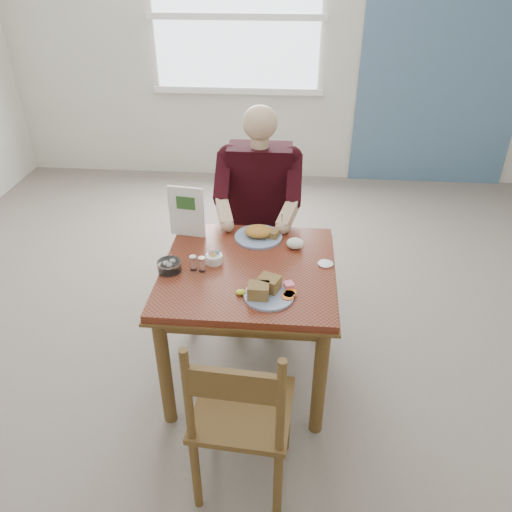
# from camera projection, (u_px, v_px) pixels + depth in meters

# --- Properties ---
(floor) EXTENTS (6.00, 6.00, 0.00)m
(floor) POSITION_uv_depth(u_px,v_px,m) (249.00, 370.00, 3.01)
(floor) COLOR #6E6359
(floor) RESTS_ON ground
(wall_back) EXTENTS (5.50, 0.00, 5.50)m
(wall_back) POSITION_uv_depth(u_px,v_px,m) (278.00, 39.00, 4.79)
(wall_back) COLOR silver
(wall_back) RESTS_ON ground
(accent_panel) EXTENTS (1.60, 0.02, 2.80)m
(accent_panel) POSITION_uv_depth(u_px,v_px,m) (449.00, 42.00, 4.66)
(accent_panel) COLOR slate
(accent_panel) RESTS_ON ground
(lemon_wedge) EXTENTS (0.06, 0.04, 0.03)m
(lemon_wedge) POSITION_uv_depth(u_px,v_px,m) (241.00, 292.00, 2.40)
(lemon_wedge) COLOR yellow
(lemon_wedge) RESTS_ON table
(napkin) EXTENTS (0.10, 0.08, 0.06)m
(napkin) POSITION_uv_depth(u_px,v_px,m) (295.00, 243.00, 2.76)
(napkin) COLOR white
(napkin) RESTS_ON table
(metal_dish) EXTENTS (0.11, 0.11, 0.01)m
(metal_dish) POSITION_uv_depth(u_px,v_px,m) (325.00, 264.00, 2.63)
(metal_dish) COLOR silver
(metal_dish) RESTS_ON table
(window) EXTENTS (1.72, 0.04, 1.42)m
(window) POSITION_uv_depth(u_px,v_px,m) (236.00, 17.00, 4.69)
(window) COLOR white
(window) RESTS_ON wall_back
(table) EXTENTS (0.92, 0.92, 0.75)m
(table) POSITION_uv_depth(u_px,v_px,m) (248.00, 284.00, 2.67)
(table) COLOR brown
(table) RESTS_ON ground
(chair_far) EXTENTS (0.42, 0.42, 0.95)m
(chair_far) POSITION_uv_depth(u_px,v_px,m) (260.00, 236.00, 3.43)
(chair_far) COLOR brown
(chair_far) RESTS_ON ground
(chair_near) EXTENTS (0.45, 0.45, 0.95)m
(chair_near) POSITION_uv_depth(u_px,v_px,m) (241.00, 415.00, 2.13)
(chair_near) COLOR brown
(chair_near) RESTS_ON ground
(diner) EXTENTS (0.53, 0.56, 1.39)m
(diner) POSITION_uv_depth(u_px,v_px,m) (259.00, 198.00, 3.18)
(diner) COLOR gray
(diner) RESTS_ON chair_far
(near_plate) EXTENTS (0.28, 0.28, 0.08)m
(near_plate) POSITION_uv_depth(u_px,v_px,m) (267.00, 290.00, 2.38)
(near_plate) COLOR white
(near_plate) RESTS_ON table
(far_plate) EXTENTS (0.35, 0.35, 0.07)m
(far_plate) POSITION_uv_depth(u_px,v_px,m) (259.00, 234.00, 2.85)
(far_plate) COLOR white
(far_plate) RESTS_ON table
(caddy) EXTENTS (0.09, 0.09, 0.07)m
(caddy) POSITION_uv_depth(u_px,v_px,m) (214.00, 259.00, 2.64)
(caddy) COLOR white
(caddy) RESTS_ON table
(shakers) EXTENTS (0.09, 0.05, 0.08)m
(shakers) POSITION_uv_depth(u_px,v_px,m) (198.00, 264.00, 2.56)
(shakers) COLOR white
(shakers) RESTS_ON table
(creamer) EXTENTS (0.15, 0.15, 0.06)m
(creamer) POSITION_uv_depth(u_px,v_px,m) (169.00, 266.00, 2.56)
(creamer) COLOR white
(creamer) RESTS_ON table
(menu) EXTENTS (0.21, 0.04, 0.30)m
(menu) POSITION_uv_depth(u_px,v_px,m) (186.00, 211.00, 2.81)
(menu) COLOR white
(menu) RESTS_ON table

